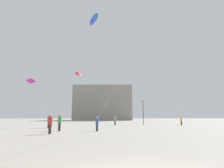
{
  "coord_description": "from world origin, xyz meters",
  "views": [
    {
      "loc": [
        -1.14,
        -4.87,
        1.6
      ],
      "look_at": [
        0.0,
        18.75,
        5.61
      ],
      "focal_mm": 30.62,
      "sensor_mm": 36.0,
      "label": 1
    }
  ],
  "objects_px": {
    "person_in_green": "(60,122)",
    "person_in_red": "(50,123)",
    "person_in_yellow": "(181,120)",
    "lamppost_west": "(143,107)",
    "person_in_grey": "(115,120)",
    "kite_magenta_delta": "(31,82)",
    "building_left_hall": "(103,103)",
    "handbag_beside_flyer": "(51,127)",
    "person_in_teal": "(49,121)",
    "person_in_blue": "(97,123)",
    "kite_cobalt_diamond": "(93,19)",
    "kite_crimson_diamond": "(79,74)",
    "kite_emerald_delta": "(175,99)"
  },
  "relations": [
    {
      "from": "person_in_green",
      "to": "person_in_red",
      "type": "bearing_deg",
      "value": -30.14
    },
    {
      "from": "person_in_yellow",
      "to": "lamppost_west",
      "type": "distance_m",
      "value": 7.56
    },
    {
      "from": "person_in_grey",
      "to": "kite_magenta_delta",
      "type": "height_order",
      "value": "kite_magenta_delta"
    },
    {
      "from": "building_left_hall",
      "to": "handbag_beside_flyer",
      "type": "distance_m",
      "value": 55.13
    },
    {
      "from": "person_in_grey",
      "to": "building_left_hall",
      "type": "xyz_separation_m",
      "value": [
        -2.14,
        45.81,
        6.14
      ]
    },
    {
      "from": "person_in_teal",
      "to": "person_in_blue",
      "type": "xyz_separation_m",
      "value": [
        6.87,
        -5.95,
        -0.13
      ]
    },
    {
      "from": "person_in_red",
      "to": "kite_cobalt_diamond",
      "type": "xyz_separation_m",
      "value": [
        3.86,
        -1.22,
        9.78
      ]
    },
    {
      "from": "person_in_red",
      "to": "handbag_beside_flyer",
      "type": "relative_size",
      "value": 5.65
    },
    {
      "from": "lamppost_west",
      "to": "person_in_yellow",
      "type": "bearing_deg",
      "value": -29.37
    },
    {
      "from": "kite_crimson_diamond",
      "to": "kite_emerald_delta",
      "type": "height_order",
      "value": "kite_crimson_diamond"
    },
    {
      "from": "person_in_teal",
      "to": "person_in_yellow",
      "type": "bearing_deg",
      "value": -109.7
    },
    {
      "from": "person_in_blue",
      "to": "person_in_yellow",
      "type": "xyz_separation_m",
      "value": [
        14.88,
        13.32,
        0.01
      ]
    },
    {
      "from": "person_in_red",
      "to": "kite_emerald_delta",
      "type": "height_order",
      "value": "kite_emerald_delta"
    },
    {
      "from": "kite_crimson_diamond",
      "to": "kite_cobalt_diamond",
      "type": "bearing_deg",
      "value": -78.6
    },
    {
      "from": "person_in_yellow",
      "to": "kite_emerald_delta",
      "type": "distance_m",
      "value": 7.33
    },
    {
      "from": "person_in_yellow",
      "to": "person_in_blue",
      "type": "bearing_deg",
      "value": 9.41
    },
    {
      "from": "person_in_blue",
      "to": "kite_crimson_diamond",
      "type": "bearing_deg",
      "value": 50.94
    },
    {
      "from": "person_in_green",
      "to": "person_in_yellow",
      "type": "relative_size",
      "value": 1.14
    },
    {
      "from": "person_in_teal",
      "to": "person_in_yellow",
      "type": "height_order",
      "value": "person_in_teal"
    },
    {
      "from": "person_in_grey",
      "to": "kite_crimson_diamond",
      "type": "distance_m",
      "value": 10.76
    },
    {
      "from": "kite_magenta_delta",
      "to": "lamppost_west",
      "type": "xyz_separation_m",
      "value": [
        21.82,
        1.59,
        -4.68
      ]
    },
    {
      "from": "handbag_beside_flyer",
      "to": "person_in_grey",
      "type": "bearing_deg",
      "value": 41.76
    },
    {
      "from": "kite_crimson_diamond",
      "to": "kite_emerald_delta",
      "type": "relative_size",
      "value": 1.31
    },
    {
      "from": "handbag_beside_flyer",
      "to": "person_in_yellow",
      "type": "bearing_deg",
      "value": 18.75
    },
    {
      "from": "person_in_red",
      "to": "person_in_blue",
      "type": "bearing_deg",
      "value": -19.77
    },
    {
      "from": "person_in_teal",
      "to": "person_in_grey",
      "type": "distance_m",
      "value": 12.93
    },
    {
      "from": "kite_magenta_delta",
      "to": "kite_emerald_delta",
      "type": "bearing_deg",
      "value": 7.37
    },
    {
      "from": "lamppost_west",
      "to": "person_in_red",
      "type": "bearing_deg",
      "value": -123.04
    },
    {
      "from": "person_in_green",
      "to": "building_left_hall",
      "type": "bearing_deg",
      "value": 146.57
    },
    {
      "from": "person_in_teal",
      "to": "kite_crimson_diamond",
      "type": "height_order",
      "value": "kite_crimson_diamond"
    },
    {
      "from": "kite_emerald_delta",
      "to": "handbag_beside_flyer",
      "type": "height_order",
      "value": "kite_emerald_delta"
    },
    {
      "from": "person_in_green",
      "to": "kite_cobalt_diamond",
      "type": "distance_m",
      "value": 11.49
    },
    {
      "from": "person_in_grey",
      "to": "person_in_yellow",
      "type": "bearing_deg",
      "value": 159.01
    },
    {
      "from": "person_in_teal",
      "to": "kite_cobalt_diamond",
      "type": "bearing_deg",
      "value": 173.81
    },
    {
      "from": "person_in_yellow",
      "to": "kite_magenta_delta",
      "type": "distance_m",
      "value": 29.0
    },
    {
      "from": "kite_crimson_diamond",
      "to": "building_left_hall",
      "type": "relative_size",
      "value": 0.34
    },
    {
      "from": "building_left_hall",
      "to": "person_in_grey",
      "type": "bearing_deg",
      "value": -87.32
    },
    {
      "from": "person_in_grey",
      "to": "kite_crimson_diamond",
      "type": "height_order",
      "value": "kite_crimson_diamond"
    },
    {
      "from": "building_left_hall",
      "to": "person_in_red",
      "type": "bearing_deg",
      "value": -94.5
    },
    {
      "from": "person_in_green",
      "to": "lamppost_west",
      "type": "relative_size",
      "value": 0.36
    },
    {
      "from": "lamppost_west",
      "to": "handbag_beside_flyer",
      "type": "xyz_separation_m",
      "value": [
        -15.21,
        -10.75,
        -3.33
      ]
    },
    {
      "from": "person_in_blue",
      "to": "kite_cobalt_diamond",
      "type": "relative_size",
      "value": 0.16
    },
    {
      "from": "person_in_blue",
      "to": "kite_magenta_delta",
      "type": "relative_size",
      "value": 0.16
    },
    {
      "from": "person_in_yellow",
      "to": "person_in_red",
      "type": "bearing_deg",
      "value": 8.22
    },
    {
      "from": "lamppost_west",
      "to": "building_left_hall",
      "type": "bearing_deg",
      "value": 100.37
    },
    {
      "from": "person_in_teal",
      "to": "kite_emerald_delta",
      "type": "distance_m",
      "value": 26.74
    },
    {
      "from": "person_in_yellow",
      "to": "building_left_hall",
      "type": "bearing_deg",
      "value": -105.64
    },
    {
      "from": "person_in_blue",
      "to": "kite_magenta_delta",
      "type": "distance_m",
      "value": 21.37
    },
    {
      "from": "kite_magenta_delta",
      "to": "kite_cobalt_diamond",
      "type": "bearing_deg",
      "value": -56.89
    },
    {
      "from": "person_in_yellow",
      "to": "building_left_hall",
      "type": "distance_m",
      "value": 49.42
    }
  ]
}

